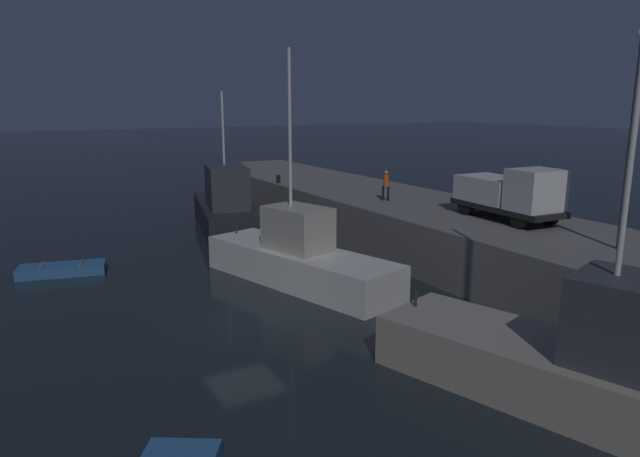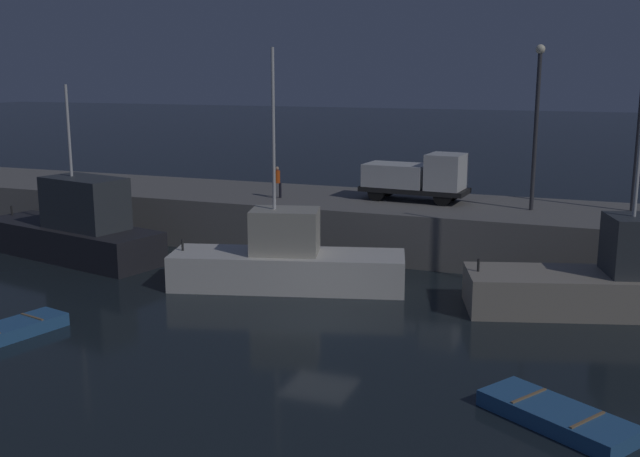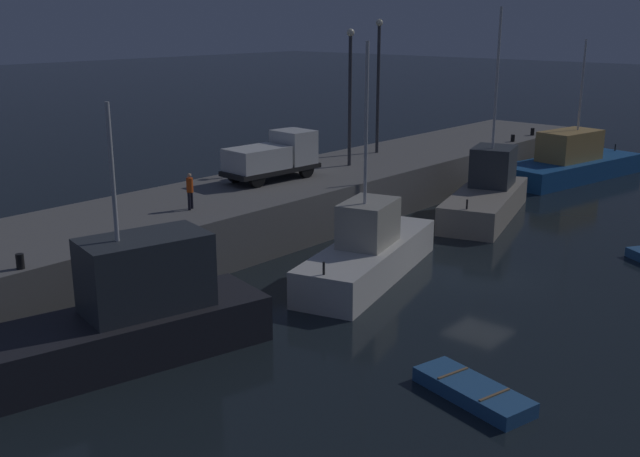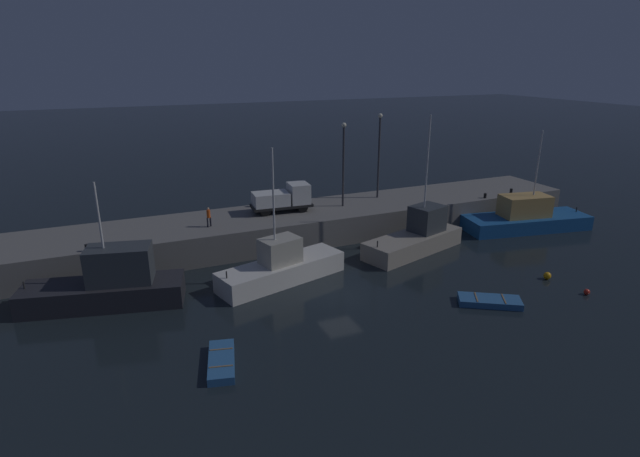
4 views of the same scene
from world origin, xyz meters
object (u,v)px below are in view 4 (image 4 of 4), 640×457
at_px(rowboat_white_mid, 490,301).
at_px(utility_truck, 283,198).
at_px(bollard_central, 511,191).
at_px(fishing_boat_orange, 109,285).
at_px(mooring_buoy_near, 547,276).
at_px(fishing_boat_white, 281,267).
at_px(fishing_boat_blue, 525,218).
at_px(lamp_post_west, 343,158).
at_px(bollard_west, 87,248).
at_px(lamp_post_east, 379,150).
at_px(dockworker, 209,216).
at_px(mooring_buoy_mid, 587,292).
at_px(dinghy_orange_near, 221,362).
at_px(bollard_east, 485,196).
at_px(fishing_trawler_red, 416,237).

relative_size(rowboat_white_mid, utility_truck, 0.77).
relative_size(utility_truck, bollard_central, 10.60).
bearing_deg(rowboat_white_mid, fishing_boat_orange, 156.64).
bearing_deg(rowboat_white_mid, mooring_buoy_near, 12.35).
height_order(fishing_boat_white, mooring_buoy_near, fishing_boat_white).
relative_size(fishing_boat_blue, bollard_central, 23.88).
height_order(mooring_buoy_near, lamp_post_west, lamp_post_west).
bearing_deg(fishing_boat_blue, mooring_buoy_near, -126.89).
distance_m(mooring_buoy_near, bollard_west, 33.90).
distance_m(fishing_boat_blue, mooring_buoy_near, 12.07).
distance_m(lamp_post_east, bollard_central, 14.69).
height_order(fishing_boat_orange, dockworker, fishing_boat_orange).
bearing_deg(rowboat_white_mid, mooring_buoy_mid, -12.25).
relative_size(mooring_buoy_mid, lamp_post_west, 0.05).
distance_m(lamp_post_west, dockworker, 13.37).
xyz_separation_m(mooring_buoy_near, utility_truck, (-14.96, 16.62, 3.47)).
relative_size(fishing_boat_orange, dinghy_orange_near, 2.69).
relative_size(mooring_buoy_near, bollard_west, 1.04).
bearing_deg(utility_truck, dockworker, -166.36).
relative_size(mooring_buoy_near, bollard_east, 1.15).
bearing_deg(bollard_central, mooring_buoy_mid, -116.47).
height_order(mooring_buoy_mid, bollard_central, bollard_central).
bearing_deg(bollard_central, fishing_trawler_red, -163.21).
relative_size(fishing_trawler_red, fishing_boat_blue, 0.91).
xyz_separation_m(dinghy_orange_near, utility_truck, (9.97, 17.97, 3.52)).
bearing_deg(lamp_post_west, mooring_buoy_near, -60.11).
relative_size(mooring_buoy_near, bollard_central, 1.05).
distance_m(mooring_buoy_near, mooring_buoy_mid, 3.09).
bearing_deg(utility_truck, lamp_post_west, -5.35).
xyz_separation_m(fishing_boat_white, dockworker, (-3.70, 7.29, 2.35)).
height_order(lamp_post_west, bollard_central, lamp_post_west).
distance_m(rowboat_white_mid, dockworker, 22.64).
relative_size(fishing_boat_white, bollard_east, 21.14).
height_order(fishing_boat_blue, mooring_buoy_mid, fishing_boat_blue).
bearing_deg(fishing_boat_blue, fishing_boat_orange, -178.44).
height_order(rowboat_white_mid, mooring_buoy_near, mooring_buoy_near).
height_order(fishing_boat_white, rowboat_white_mid, fishing_boat_white).
height_order(bollard_west, bollard_east, bollard_west).
height_order(bollard_west, bollard_central, bollard_west).
xyz_separation_m(fishing_boat_blue, mooring_buoy_near, (-7.23, -9.63, -0.85)).
bearing_deg(utility_truck, dinghy_orange_near, -119.02).
bearing_deg(lamp_post_west, fishing_boat_orange, -160.32).
height_order(dinghy_orange_near, bollard_east, bollard_east).
bearing_deg(fishing_trawler_red, fishing_boat_white, -173.93).
distance_m(mooring_buoy_mid, dockworker, 29.00).
height_order(mooring_buoy_mid, bollard_west, bollard_west).
bearing_deg(rowboat_white_mid, bollard_central, 43.80).
relative_size(rowboat_white_mid, bollard_east, 8.89).
xyz_separation_m(utility_truck, bollard_west, (-16.33, -3.82, -0.97)).
xyz_separation_m(utility_truck, dockworker, (-7.10, -1.72, -0.30)).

